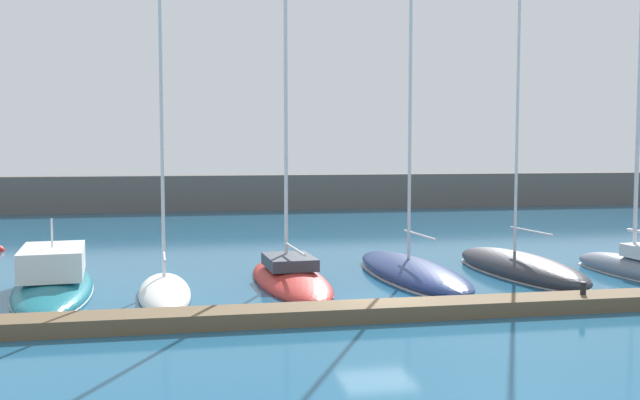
% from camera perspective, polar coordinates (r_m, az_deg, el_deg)
% --- Properties ---
extents(ground_plane, '(120.00, 120.00, 0.00)m').
position_cam_1_polar(ground_plane, '(24.90, 4.57, -8.70)').
color(ground_plane, '#1E567A').
extents(dock_pier, '(40.10, 1.47, 0.50)m').
position_cam_1_polar(dock_pier, '(23.71, 5.35, -8.74)').
color(dock_pier, brown).
rests_on(dock_pier, ground_plane).
extents(breakwater_seawall, '(108.00, 2.21, 3.13)m').
position_cam_1_polar(breakwater_seawall, '(64.01, -4.97, 0.61)').
color(breakwater_seawall, '#5B5651').
rests_on(breakwater_seawall, ground_plane).
extents(motorboat_teal_second, '(3.95, 10.36, 3.23)m').
position_cam_1_polar(motorboat_teal_second, '(29.67, -20.47, -6.12)').
color(motorboat_teal_second, '#19707F').
rests_on(motorboat_teal_second, ground_plane).
extents(sailboat_white_third, '(2.23, 7.15, 15.69)m').
position_cam_1_polar(sailboat_white_third, '(27.73, -12.27, -7.04)').
color(sailboat_white_third, white).
rests_on(sailboat_white_third, ground_plane).
extents(sailboat_red_fourth, '(3.27, 9.42, 17.56)m').
position_cam_1_polar(sailboat_red_fourth, '(29.51, -2.38, -6.09)').
color(sailboat_red_fourth, '#B72D28').
rests_on(sailboat_red_fourth, ground_plane).
extents(sailboat_navy_fifth, '(3.58, 10.65, 20.13)m').
position_cam_1_polar(sailboat_navy_fifth, '(30.88, 7.30, -5.50)').
color(sailboat_navy_fifth, navy).
rests_on(sailboat_navy_fifth, ground_plane).
extents(sailboat_charcoal_sixth, '(3.65, 9.68, 19.79)m').
position_cam_1_polar(sailboat_charcoal_sixth, '(32.73, 15.59, -5.09)').
color(sailboat_charcoal_sixth, '#2D2D33').
rests_on(sailboat_charcoal_sixth, ground_plane).
extents(sailboat_slate_seventh, '(2.69, 7.62, 12.06)m').
position_cam_1_polar(sailboat_slate_seventh, '(33.94, 23.90, -4.90)').
color(sailboat_slate_seventh, slate).
rests_on(sailboat_slate_seventh, ground_plane).
extents(dock_bollard, '(0.20, 0.20, 0.44)m').
position_cam_1_polar(dock_bollard, '(26.40, 20.22, -6.62)').
color(dock_bollard, black).
rests_on(dock_bollard, dock_pier).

